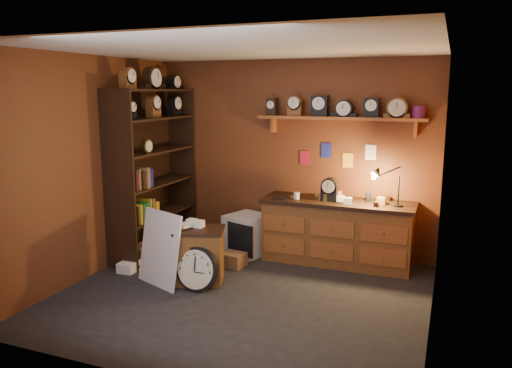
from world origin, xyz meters
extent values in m
plane|color=black|center=(0.00, 0.00, 0.00)|extent=(4.00, 4.00, 0.00)
cube|color=brown|center=(0.00, 1.80, 1.35)|extent=(4.00, 0.02, 2.70)
cube|color=brown|center=(0.00, -1.80, 1.35)|extent=(4.00, 0.02, 2.70)
cube|color=brown|center=(-2.00, 0.00, 1.35)|extent=(0.02, 3.60, 2.70)
cube|color=brown|center=(2.00, 0.00, 1.35)|extent=(0.02, 3.60, 2.70)
cube|color=beige|center=(0.00, 0.00, 2.70)|extent=(4.00, 3.60, 0.02)
cube|color=#954D20|center=(0.70, 1.65, 1.92)|extent=(2.20, 0.30, 0.04)
cube|color=#954D20|center=(-0.25, 1.72, 1.80)|extent=(0.04, 0.16, 0.20)
cube|color=#954D20|center=(1.65, 1.72, 1.80)|extent=(0.04, 0.16, 0.20)
cylinder|color=#B21419|center=(1.68, 1.65, 2.02)|extent=(0.16, 0.16, 0.15)
cube|color=maroon|center=(0.15, 1.79, 1.35)|extent=(0.14, 0.01, 0.20)
cube|color=navy|center=(0.45, 1.79, 1.47)|extent=(0.14, 0.01, 0.20)
cube|color=gold|center=(0.75, 1.79, 1.35)|extent=(0.14, 0.01, 0.20)
cube|color=silver|center=(1.05, 1.79, 1.47)|extent=(0.14, 0.01, 0.20)
cube|color=black|center=(-1.98, 0.98, 1.15)|extent=(0.03, 1.60, 2.30)
cube|color=black|center=(-1.75, 0.20, 1.15)|extent=(0.45, 0.03, 2.30)
cube|color=black|center=(-1.75, 1.76, 1.15)|extent=(0.45, 0.03, 2.30)
cube|color=black|center=(-1.75, 0.98, 0.05)|extent=(0.43, 1.54, 0.03)
cube|color=black|center=(-1.75, 0.98, 0.55)|extent=(0.43, 1.54, 0.03)
cube|color=black|center=(-1.75, 0.98, 1.00)|extent=(0.43, 1.54, 0.03)
cube|color=black|center=(-1.75, 0.98, 1.45)|extent=(0.43, 1.54, 0.03)
cube|color=black|center=(-1.75, 0.98, 1.90)|extent=(0.43, 1.54, 0.03)
cube|color=black|center=(-1.75, 0.98, 2.28)|extent=(0.43, 1.54, 0.03)
cube|color=brown|center=(0.74, 1.48, 0.40)|extent=(1.93, 0.60, 0.80)
cube|color=black|center=(0.74, 1.48, 0.82)|extent=(1.99, 0.66, 0.05)
cube|color=#954D20|center=(0.74, 1.18, 0.40)|extent=(1.85, 0.02, 0.52)
cylinder|color=black|center=(1.51, 1.43, 0.86)|extent=(0.12, 0.12, 0.02)
cylinder|color=black|center=(1.51, 1.43, 1.05)|extent=(0.02, 0.02, 0.38)
cylinder|color=black|center=(1.39, 1.40, 1.29)|extent=(0.27, 0.09, 0.14)
cone|color=black|center=(1.25, 1.37, 1.25)|extent=(0.18, 0.14, 0.18)
cube|color=brown|center=(-0.64, 0.20, 0.31)|extent=(0.66, 0.60, 0.63)
cube|color=black|center=(-0.64, 0.20, 0.64)|extent=(0.71, 0.65, 0.03)
cube|color=#954D20|center=(-0.64, -0.02, 0.31)|extent=(0.45, 0.17, 0.53)
cylinder|color=black|center=(-0.55, -0.05, 0.25)|extent=(0.52, 0.17, 0.52)
cylinder|color=beige|center=(-0.55, -0.08, 0.26)|extent=(0.45, 0.10, 0.45)
cube|color=black|center=(-0.55, -0.09, 0.33)|extent=(0.01, 0.04, 0.17)
cube|color=black|center=(-0.50, -0.09, 0.23)|extent=(0.12, 0.01, 0.01)
cube|color=silver|center=(-1.04, -0.04, 0.00)|extent=(0.70, 0.43, 0.90)
cube|color=silver|center=(-0.51, 1.40, 0.28)|extent=(0.68, 0.68, 0.55)
cube|color=black|center=(-0.51, 1.12, 0.28)|extent=(0.43, 0.17, 0.44)
cube|color=brown|center=(-0.48, 0.83, 0.09)|extent=(0.33, 0.29, 0.18)
cube|color=white|center=(-1.65, 0.17, 0.06)|extent=(0.21, 0.26, 0.13)
cube|color=brown|center=(-1.42, 0.91, 0.08)|extent=(0.28, 0.28, 0.16)
camera|label=1|loc=(2.09, -4.87, 2.28)|focal=35.00mm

